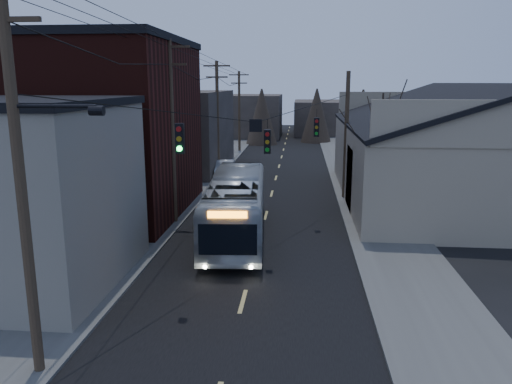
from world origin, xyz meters
TOP-DOWN VIEW (x-y plane):
  - road_surface at (0.00, 30.00)m, footprint 9.00×110.00m
  - sidewalk_left at (-6.50, 30.00)m, footprint 4.00×110.00m
  - sidewalk_right at (6.50, 30.00)m, footprint 4.00×110.00m
  - building_clapboard at (-9.00, 9.00)m, footprint 8.00×8.00m
  - building_brick at (-10.00, 20.00)m, footprint 10.00×12.00m
  - building_left_far at (-9.50, 36.00)m, footprint 9.00×14.00m
  - warehouse at (13.00, 25.00)m, footprint 16.16×20.60m
  - building_far_left at (-6.00, 65.00)m, footprint 10.00×12.00m
  - building_far_right at (7.00, 70.00)m, footprint 12.00×14.00m
  - bare_tree at (6.50, 20.00)m, footprint 0.40×0.40m
  - utility_lines at (-3.11, 24.14)m, footprint 11.24×45.28m
  - bus at (-1.22, 15.77)m, footprint 3.48×11.73m
  - parked_car at (-4.30, 32.22)m, footprint 1.72×4.25m

SIDE VIEW (x-z plane):
  - road_surface at x=0.00m, z-range 0.00..0.02m
  - sidewalk_left at x=-6.50m, z-range 0.00..0.12m
  - sidewalk_right at x=6.50m, z-range 0.00..0.12m
  - parked_car at x=-4.30m, z-range 0.00..1.37m
  - bus at x=-1.22m, z-range 0.00..3.22m
  - building_far_right at x=7.00m, z-range 0.00..5.00m
  - warehouse at x=13.00m, z-range -1.17..6.56m
  - building_far_left at x=-6.00m, z-range 0.00..6.00m
  - building_clapboard at x=-9.00m, z-range 0.00..7.00m
  - building_left_far at x=-9.50m, z-range 0.00..7.00m
  - bare_tree at x=6.50m, z-range 0.00..7.20m
  - utility_lines at x=-3.11m, z-range -0.30..10.20m
  - building_brick at x=-10.00m, z-range 0.00..10.00m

